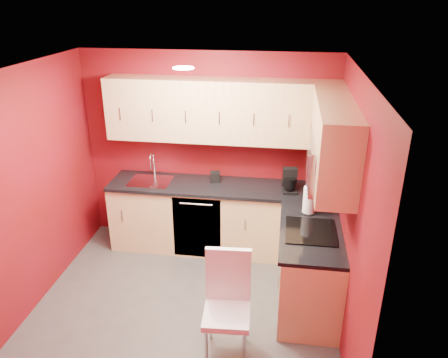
% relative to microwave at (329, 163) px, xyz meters
% --- Properties ---
extents(floor, '(3.20, 3.20, 0.00)m').
position_rel_microwave_xyz_m(floor, '(-1.39, -0.20, -1.66)').
color(floor, '#4E4C48').
rests_on(floor, ground).
extents(ceiling, '(3.20, 3.20, 0.00)m').
position_rel_microwave_xyz_m(ceiling, '(-1.39, -0.20, 0.84)').
color(ceiling, white).
rests_on(ceiling, wall_back).
extents(wall_back, '(3.20, 0.00, 3.20)m').
position_rel_microwave_xyz_m(wall_back, '(-1.39, 1.30, -0.41)').
color(wall_back, maroon).
rests_on(wall_back, floor).
extents(wall_front, '(3.20, 0.00, 3.20)m').
position_rel_microwave_xyz_m(wall_front, '(-1.39, -1.70, -0.41)').
color(wall_front, maroon).
rests_on(wall_front, floor).
extents(wall_left, '(0.00, 3.00, 3.00)m').
position_rel_microwave_xyz_m(wall_left, '(-2.99, -0.20, -0.41)').
color(wall_left, maroon).
rests_on(wall_left, floor).
extents(wall_right, '(0.00, 3.00, 3.00)m').
position_rel_microwave_xyz_m(wall_right, '(0.21, -0.20, -0.41)').
color(wall_right, maroon).
rests_on(wall_right, floor).
extents(base_cabinets_back, '(2.80, 0.60, 0.87)m').
position_rel_microwave_xyz_m(base_cabinets_back, '(-1.19, 1.00, -1.22)').
color(base_cabinets_back, '#EECD88').
rests_on(base_cabinets_back, floor).
extents(base_cabinets_right, '(0.60, 1.30, 0.87)m').
position_rel_microwave_xyz_m(base_cabinets_right, '(-0.09, 0.05, -1.22)').
color(base_cabinets_right, '#EECD88').
rests_on(base_cabinets_right, floor).
extents(countertop_back, '(2.80, 0.63, 0.04)m').
position_rel_microwave_xyz_m(countertop_back, '(-1.19, 0.99, -0.77)').
color(countertop_back, black).
rests_on(countertop_back, base_cabinets_back).
extents(countertop_right, '(0.63, 1.27, 0.04)m').
position_rel_microwave_xyz_m(countertop_right, '(-0.11, 0.04, -0.77)').
color(countertop_right, black).
rests_on(countertop_right, base_cabinets_right).
extents(upper_cabinets_back, '(2.80, 0.35, 0.75)m').
position_rel_microwave_xyz_m(upper_cabinets_back, '(-1.19, 1.13, 0.17)').
color(upper_cabinets_back, tan).
rests_on(upper_cabinets_back, wall_back).
extents(upper_cabinets_right, '(0.35, 1.55, 0.75)m').
position_rel_microwave_xyz_m(upper_cabinets_right, '(0.03, 0.24, 0.23)').
color(upper_cabinets_right, tan).
rests_on(upper_cabinets_right, wall_right).
extents(microwave, '(0.42, 0.76, 0.42)m').
position_rel_microwave_xyz_m(microwave, '(0.00, 0.00, 0.00)').
color(microwave, silver).
rests_on(microwave, upper_cabinets_right).
extents(cooktop, '(0.50, 0.55, 0.01)m').
position_rel_microwave_xyz_m(cooktop, '(-0.11, 0.00, -0.74)').
color(cooktop, black).
rests_on(cooktop, countertop_right).
extents(sink, '(0.52, 0.42, 0.35)m').
position_rel_microwave_xyz_m(sink, '(-2.09, 1.00, -0.72)').
color(sink, silver).
rests_on(sink, countertop_back).
extents(dishwasher_front, '(0.60, 0.02, 0.82)m').
position_rel_microwave_xyz_m(dishwasher_front, '(-1.44, 0.71, -1.22)').
color(dishwasher_front, black).
rests_on(dishwasher_front, base_cabinets_back).
extents(downlight, '(0.20, 0.20, 0.01)m').
position_rel_microwave_xyz_m(downlight, '(-1.39, 0.10, 0.82)').
color(downlight, white).
rests_on(downlight, ceiling).
extents(coffee_maker, '(0.20, 0.25, 0.28)m').
position_rel_microwave_xyz_m(coffee_maker, '(-0.33, 0.93, -0.61)').
color(coffee_maker, black).
rests_on(coffee_maker, countertop_back).
extents(napkin_holder, '(0.14, 0.14, 0.13)m').
position_rel_microwave_xyz_m(napkin_holder, '(-1.28, 1.10, -0.69)').
color(napkin_holder, black).
rests_on(napkin_holder, countertop_back).
extents(paper_towel, '(0.23, 0.23, 0.30)m').
position_rel_microwave_xyz_m(paper_towel, '(-0.13, 0.41, -0.60)').
color(paper_towel, white).
rests_on(paper_towel, countertop_right).
extents(dining_chair, '(0.44, 0.46, 1.03)m').
position_rel_microwave_xyz_m(dining_chair, '(-0.85, -0.81, -1.14)').
color(dining_chair, white).
rests_on(dining_chair, floor).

